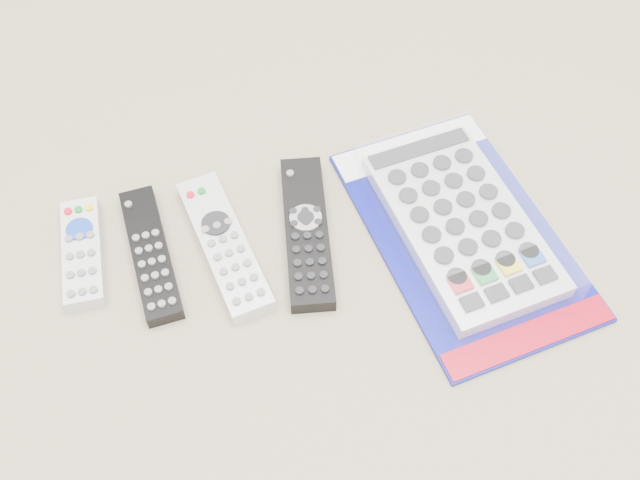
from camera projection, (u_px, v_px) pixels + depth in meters
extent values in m
plane|color=gray|center=(279.00, 274.00, 0.78)|extent=(5.00, 5.00, 0.00)
cube|color=silver|center=(83.00, 252.00, 0.79)|extent=(0.04, 0.14, 0.02)
cylinder|color=#163DAA|center=(79.00, 229.00, 0.79)|extent=(0.03, 0.03, 0.00)
cube|color=black|center=(151.00, 253.00, 0.79)|extent=(0.05, 0.18, 0.02)
cube|color=silver|center=(224.00, 244.00, 0.80)|extent=(0.08, 0.20, 0.02)
cylinder|color=black|center=(216.00, 223.00, 0.80)|extent=(0.04, 0.04, 0.00)
cube|color=black|center=(307.00, 231.00, 0.81)|extent=(0.08, 0.21, 0.02)
cylinder|color=#BDBDC1|center=(306.00, 218.00, 0.80)|extent=(0.04, 0.04, 0.00)
cube|color=navy|center=(462.00, 233.00, 0.81)|extent=(0.24, 0.35, 0.01)
cube|color=white|center=(410.00, 148.00, 0.88)|extent=(0.20, 0.07, 0.00)
cube|color=#A20B1E|center=(529.00, 337.00, 0.73)|extent=(0.19, 0.06, 0.00)
cube|color=silver|center=(462.00, 223.00, 0.80)|extent=(0.17, 0.27, 0.02)
cube|color=white|center=(463.00, 219.00, 0.80)|extent=(0.19, 0.28, 0.04)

